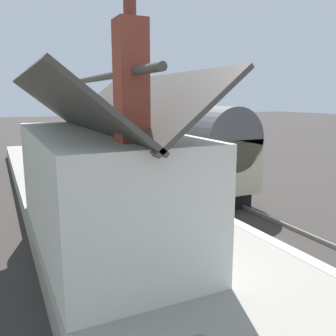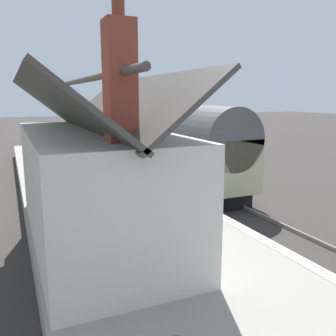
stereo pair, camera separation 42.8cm
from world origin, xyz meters
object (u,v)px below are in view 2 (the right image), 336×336
bench_near_building (123,174)px  planter_by_door (69,161)px  station_building (95,180)px  planter_corner_building (154,174)px  planter_bench_right (100,159)px  lamp_post_platform (118,119)px  station_sign_board (129,151)px  bench_platform_end (91,152)px  train (182,145)px

bench_near_building → planter_by_door: 4.48m
station_building → planter_corner_building: bearing=-36.6°
station_building → planter_bench_right: bearing=-13.9°
station_building → lamp_post_platform: bearing=-19.5°
planter_bench_right → station_sign_board: (-2.54, -0.88, 0.73)m
planter_by_door → station_sign_board: size_ratio=0.56×
planter_corner_building → lamp_post_platform: size_ratio=0.24×
planter_by_door → bench_platform_end: bearing=-31.2°
bench_near_building → planter_by_door: bearing=22.5°
bench_platform_end → planter_bench_right: bearing=177.5°
planter_corner_building → lamp_post_platform: bearing=2.0°
station_building → planter_by_door: station_building is taller
station_building → bench_near_building: (5.65, -2.47, -1.13)m
bench_near_building → planter_bench_right: size_ratio=1.61×
bench_platform_end → planter_bench_right: 2.81m
planter_corner_building → station_sign_board: bearing=7.6°
train → lamp_post_platform: bearing=43.5°
planter_by_door → station_sign_board: station_sign_board is taller
station_building → planter_by_door: (9.78, -0.75, -1.12)m
planter_bench_right → lamp_post_platform: (-0.07, -1.04, 2.18)m
station_sign_board → train: bearing=-96.1°
train → bench_platform_end: bearing=32.1°
station_building → lamp_post_platform: size_ratio=2.16×
station_building → station_sign_board: (7.51, -3.37, -0.42)m
lamp_post_platform → train: bearing=-136.5°
planter_by_door → station_sign_board: bearing=-130.8°
bench_platform_end → planter_corner_building: size_ratio=1.55×
planter_by_door → station_sign_board: (-2.27, -2.63, 0.70)m
station_building → bench_platform_end: 13.18m
train → station_building: bearing=139.5°
lamp_post_platform → bench_platform_end: bearing=17.7°
bench_near_building → planter_bench_right: (4.41, -0.03, -0.02)m
bench_platform_end → planter_by_door: size_ratio=1.61×
train → station_sign_board: train is taller
bench_platform_end → station_sign_board: 5.45m
station_building → planter_corner_building: station_building is taller
bench_near_building → lamp_post_platform: size_ratio=0.37×
bench_near_building → planter_by_door: bench_near_building is taller
train → planter_bench_right: (2.84, 3.67, -0.91)m
train → bench_near_building: 4.11m
planter_bench_right → planter_corner_building: size_ratio=0.96×
train → lamp_post_platform: (2.77, 2.63, 1.28)m
bench_platform_end → station_sign_board: (-5.35, -0.76, 0.71)m
train → lamp_post_platform: size_ratio=2.64×
bench_near_building → station_sign_board: 2.20m
bench_near_building → planter_corner_building: 1.40m
train → bench_platform_end: size_ratio=7.08×
train → lamp_post_platform: 4.03m
planter_by_door → lamp_post_platform: lamp_post_platform is taller
bench_platform_end → planter_corner_building: planter_corner_building is taller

